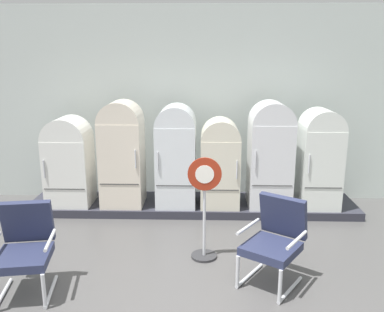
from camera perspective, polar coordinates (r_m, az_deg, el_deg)
The scene contains 11 objects.
back_wall at distance 6.95m, azimuth 0.17°, elevation 7.29°, with size 11.76×0.12×3.25m.
display_plinth at distance 6.70m, azimuth 0.02°, elevation -6.87°, with size 5.25×0.95×0.13m, color #2D2D37.
refrigerator_0 at distance 6.67m, azimuth -16.89°, elevation -0.42°, with size 0.68×0.62×1.40m.
refrigerator_1 at distance 6.43m, azimuth -9.80°, elevation 0.78°, with size 0.64×0.64×1.65m.
refrigerator_2 at distance 6.36m, azimuth -2.25°, elevation 0.52°, with size 0.61×0.72×1.58m.
refrigerator_3 at distance 6.34m, azimuth 3.95°, elevation -0.60°, with size 0.60×0.64×1.38m.
refrigerator_4 at distance 6.40m, azimuth 10.92°, elevation 0.65°, with size 0.65×0.67×1.64m.
refrigerator_5 at distance 6.57m, azimuth 17.47°, elevation 0.07°, with size 0.60×0.65×1.53m.
armchair_left at distance 4.69m, azimuth -22.40°, elevation -11.55°, with size 0.67×0.74×0.95m.
armchair_right at distance 4.61m, azimuth 11.58°, elevation -11.17°, with size 0.81×0.85×0.95m.
sign_stand at distance 4.98m, azimuth 1.74°, elevation -8.13°, with size 0.40×0.32×1.29m.
Camera 1 is at (0.17, -3.24, 2.46)m, focal length 38.04 mm.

